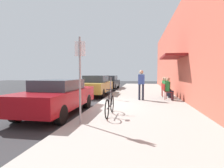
% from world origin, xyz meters
% --- Properties ---
extents(ground_plane, '(60.00, 60.00, 0.00)m').
position_xyz_m(ground_plane, '(0.00, 0.00, 0.00)').
color(ground_plane, '#2D2D30').
extents(sidewalk_slab, '(4.50, 32.00, 0.12)m').
position_xyz_m(sidewalk_slab, '(2.25, 2.00, 0.06)').
color(sidewalk_slab, '#9E9B93').
rests_on(sidewalk_slab, ground_plane).
extents(building_facade, '(1.40, 32.00, 5.98)m').
position_xyz_m(building_facade, '(4.65, 2.00, 2.99)').
color(building_facade, '#BC5442').
rests_on(building_facade, ground_plane).
extents(parked_car_0, '(1.80, 4.40, 1.38)m').
position_xyz_m(parked_car_0, '(-1.10, -1.82, 0.73)').
color(parked_car_0, maroon).
rests_on(parked_car_0, ground_plane).
extents(parked_car_1, '(1.80, 4.40, 1.49)m').
position_xyz_m(parked_car_1, '(-1.10, 4.24, 0.76)').
color(parked_car_1, '#A58433').
rests_on(parked_car_1, ground_plane).
extents(parked_car_2, '(1.80, 4.40, 1.42)m').
position_xyz_m(parked_car_2, '(-1.10, 9.57, 0.73)').
color(parked_car_2, black).
rests_on(parked_car_2, ground_plane).
extents(parking_meter, '(0.12, 0.10, 1.32)m').
position_xyz_m(parking_meter, '(0.45, 1.72, 0.89)').
color(parking_meter, slate).
rests_on(parking_meter, sidewalk_slab).
extents(street_sign, '(0.32, 0.06, 2.60)m').
position_xyz_m(street_sign, '(0.40, -3.36, 1.64)').
color(street_sign, gray).
rests_on(street_sign, sidewalk_slab).
extents(bicycle_0, '(0.46, 1.71, 0.90)m').
position_xyz_m(bicycle_0, '(1.10, -2.22, 0.48)').
color(bicycle_0, black).
rests_on(bicycle_0, sidewalk_slab).
extents(cafe_chair_0, '(0.56, 0.56, 0.87)m').
position_xyz_m(cafe_chair_0, '(3.72, 2.07, 0.62)').
color(cafe_chair_0, maroon).
rests_on(cafe_chair_0, sidewalk_slab).
extents(seated_patron_0, '(0.51, 0.47, 1.29)m').
position_xyz_m(seated_patron_0, '(3.78, 2.05, 0.82)').
color(seated_patron_0, '#232838').
rests_on(seated_patron_0, sidewalk_slab).
extents(cafe_chair_1, '(0.54, 0.54, 0.87)m').
position_xyz_m(cafe_chair_1, '(3.72, 2.94, 0.62)').
color(cafe_chair_1, maroon).
rests_on(cafe_chair_1, sidewalk_slab).
extents(seated_patron_1, '(0.49, 0.44, 1.29)m').
position_xyz_m(seated_patron_1, '(3.78, 2.95, 0.82)').
color(seated_patron_1, '#232838').
rests_on(seated_patron_1, sidewalk_slab).
extents(cafe_chair_2, '(0.45, 0.45, 0.87)m').
position_xyz_m(cafe_chair_2, '(3.72, 3.80, 0.62)').
color(cafe_chair_2, maroon).
rests_on(cafe_chair_2, sidewalk_slab).
extents(seated_patron_2, '(0.43, 0.37, 1.29)m').
position_xyz_m(seated_patron_2, '(3.78, 3.80, 0.82)').
color(seated_patron_2, '#232838').
rests_on(seated_patron_2, sidewalk_slab).
extents(pedestrian_standing, '(0.36, 0.22, 1.70)m').
position_xyz_m(pedestrian_standing, '(2.22, 1.77, 1.12)').
color(pedestrian_standing, '#232838').
rests_on(pedestrian_standing, sidewalk_slab).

